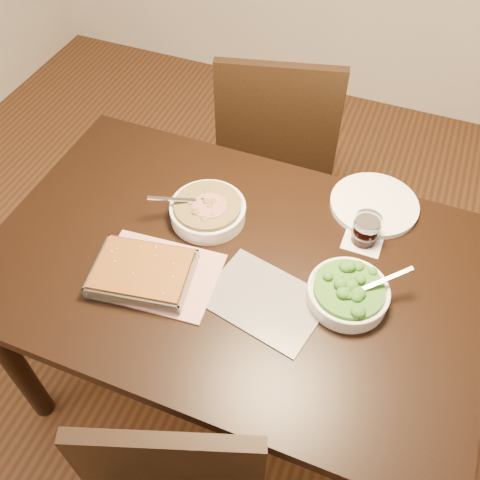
# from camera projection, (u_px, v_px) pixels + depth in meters

# --- Properties ---
(ground) EXTENTS (4.00, 4.00, 0.00)m
(ground) POSITION_uv_depth(u_px,v_px,m) (235.00, 379.00, 2.09)
(ground) COLOR #412212
(ground) RESTS_ON ground
(table) EXTENTS (1.40, 0.90, 0.75)m
(table) POSITION_uv_depth(u_px,v_px,m) (233.00, 281.00, 1.58)
(table) COLOR black
(table) RESTS_ON ground
(magazine_a) EXTENTS (0.35, 0.27, 0.01)m
(magazine_a) POSITION_uv_depth(u_px,v_px,m) (158.00, 275.00, 1.48)
(magazine_a) COLOR #A02D2E
(magazine_a) RESTS_ON table
(magazine_b) EXTENTS (0.34, 0.28, 0.01)m
(magazine_b) POSITION_uv_depth(u_px,v_px,m) (265.00, 300.00, 1.42)
(magazine_b) COLOR #2C2A33
(magazine_b) RESTS_ON table
(coaster) EXTENTS (0.11, 0.11, 0.00)m
(coaster) POSITION_uv_depth(u_px,v_px,m) (363.00, 240.00, 1.56)
(coaster) COLOR white
(coaster) RESTS_ON table
(stew_bowl) EXTENTS (0.24, 0.23, 0.09)m
(stew_bowl) POSITION_uv_depth(u_px,v_px,m) (208.00, 210.00, 1.60)
(stew_bowl) COLOR white
(stew_bowl) RESTS_ON table
(broccoli_bowl) EXTENTS (0.22, 0.22, 0.09)m
(broccoli_bowl) POSITION_uv_depth(u_px,v_px,m) (348.00, 293.00, 1.41)
(broccoli_bowl) COLOR white
(broccoli_bowl) RESTS_ON table
(baking_dish) EXTENTS (0.30, 0.24, 0.05)m
(baking_dish) POSITION_uv_depth(u_px,v_px,m) (143.00, 273.00, 1.46)
(baking_dish) COLOR silver
(baking_dish) RESTS_ON table
(wine_tumbler) EXTENTS (0.08, 0.08, 0.09)m
(wine_tumbler) POSITION_uv_depth(u_px,v_px,m) (366.00, 229.00, 1.52)
(wine_tumbler) COLOR black
(wine_tumbler) RESTS_ON coaster
(dinner_plate) EXTENTS (0.27, 0.27, 0.02)m
(dinner_plate) POSITION_uv_depth(u_px,v_px,m) (374.00, 205.00, 1.64)
(dinner_plate) COLOR white
(dinner_plate) RESTS_ON table
(chair_far) EXTENTS (0.55, 0.55, 0.97)m
(chair_far) POSITION_uv_depth(u_px,v_px,m) (277.00, 142.00, 2.17)
(chair_far) COLOR black
(chair_far) RESTS_ON ground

